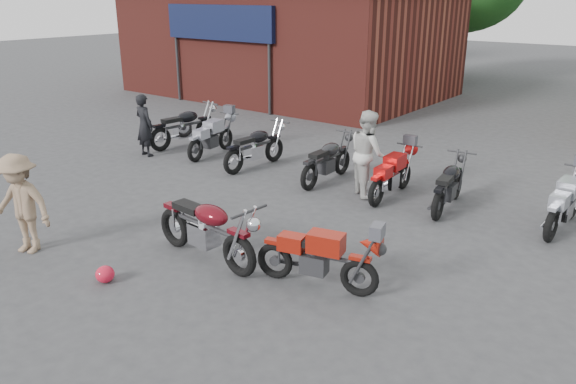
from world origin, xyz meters
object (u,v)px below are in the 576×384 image
Objects in this scene: person_tan at (21,204)px; row_bike_4 at (392,173)px; row_bike_5 at (449,183)px; row_bike_1 at (212,135)px; helmet at (105,274)px; sportbike at (319,255)px; vintage_motorcycle at (206,225)px; person_light at (368,153)px; row_bike_6 at (565,201)px; row_bike_3 at (328,158)px; row_bike_2 at (256,145)px; person_dark at (144,125)px; row_bike_0 at (184,124)px.

person_tan is 6.91m from row_bike_4.
row_bike_4 is at bearing 85.73° from row_bike_5.
helmet is at bearing -157.93° from row_bike_1.
vintage_motorcycle is at bearing 177.82° from sportbike.
person_tan is (-2.59, -1.55, 0.21)m from vintage_motorcycle.
sportbike reaches higher than helmet.
person_light reaches higher than row_bike_6.
person_light reaches higher than person_tan.
row_bike_2 is at bearing 92.32° from row_bike_3.
row_bike_2 reaches higher than row_bike_5.
row_bike_2 is at bearing 96.17° from row_bike_6.
person_dark is at bearing 90.78° from row_bike_5.
row_bike_1 is at bearing 138.67° from vintage_motorcycle.
row_bike_3 is 1.03× the size of row_bike_5.
row_bike_4 is at bearing -120.54° from person_light.
row_bike_1 is 3.59m from row_bike_3.
row_bike_1 is (1.33, 1.07, -0.26)m from person_dark.
helmet is at bearing 144.14° from row_bike_6.
helmet is 7.77m from row_bike_0.
sportbike is at bearing 163.40° from person_dark.
row_bike_0 is at bearing 36.13° from person_light.
person_dark is at bearing 96.57° from row_bike_4.
row_bike_6 is (4.79, 6.20, 0.42)m from helmet.
person_dark is 0.90× the size of person_light.
vintage_motorcycle reaches higher than row_bike_6.
row_bike_6 is at bearing -97.17° from row_bike_1.
person_tan reaches higher than person_dark.
person_dark is 0.88× the size of row_bike_4.
person_tan is 0.80× the size of row_bike_0.
row_bike_4 is (3.58, 0.14, -0.03)m from row_bike_2.
helmet is 5.81m from person_light.
sportbike is 4.95m from row_bike_6.
row_bike_6 is at bearing -88.00° from row_bike_3.
row_bike_6 is at bearing -82.48° from row_bike_2.
row_bike_3 is (1.97, 0.16, -0.01)m from row_bike_2.
row_bike_3 reaches higher than helmet.
row_bike_1 is 8.42m from row_bike_6.
helmet is (-2.55, -1.79, -0.39)m from sportbike.
person_tan is at bearing -175.72° from row_bike_2.
person_dark is at bearing 111.02° from row_bike_2.
sportbike is 7.37m from row_bike_1.
row_bike_6 reaches higher than row_bike_4.
row_bike_5 is (2.80, 0.06, -0.02)m from row_bike_3.
vintage_motorcycle is 1.18× the size of row_bike_4.
row_bike_6 is at bearing 24.86° from person_tan.
row_bike_4 is (5.19, 0.02, -0.01)m from row_bike_1.
person_light reaches higher than helmet.
row_bike_0 is 1.14× the size of row_bike_4.
vintage_motorcycle reaches higher than row_bike_0.
person_dark is 0.97× the size of person_tan.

